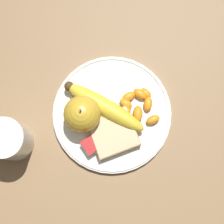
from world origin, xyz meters
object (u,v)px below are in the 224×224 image
Objects in this scene: banana at (104,107)px; apple at (82,114)px; plate at (112,114)px; juice_glass at (10,140)px; bread_slice at (113,133)px; fork at (117,110)px; jam_packet at (93,144)px.

apple is at bearing 169.54° from banana.
juice_glass is (-0.21, 0.07, 0.04)m from plate.
juice_glass reaches higher than plate.
banana reaches higher than bread_slice.
juice_glass reaches higher than fork.
plate is 0.08m from apple.
jam_packet is at bearing -140.38° from banana.
plate is 0.02m from fork.
banana is (0.05, -0.01, -0.02)m from apple.
plate is at bearing -27.25° from apple.
plate is 2.31× the size of bread_slice.
banana is (-0.01, 0.02, 0.02)m from plate.
jam_packet reaches higher than plate.
banana is at bearing 112.02° from plate.
plate is 2.98× the size of apple.
juice_glass reaches higher than apple.
juice_glass is 0.91× the size of bread_slice.
fork is (0.23, -0.07, -0.03)m from juice_glass.
plate is 0.23m from juice_glass.
plate is 2.54× the size of juice_glass.
plate is 0.08m from jam_packet.
fork is (0.02, -0.02, -0.02)m from banana.
juice_glass is at bearing 162.05° from plate.
plate is at bearing -67.98° from banana.
bread_slice and jam_packet have the same top height.
apple is 0.05m from banana.
fork is 0.09m from jam_packet.
bread_slice reaches higher than fork.
apple is 0.49× the size of fork.
bread_slice is (0.19, -0.11, -0.03)m from juice_glass.
plate is at bearing 58.76° from bread_slice.
jam_packet is (-0.09, -0.03, 0.01)m from fork.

